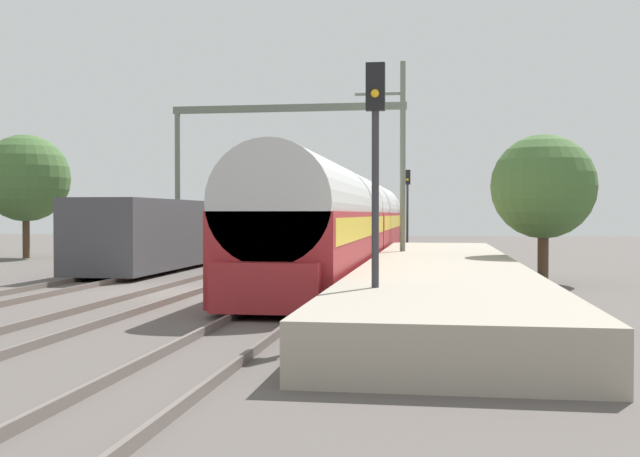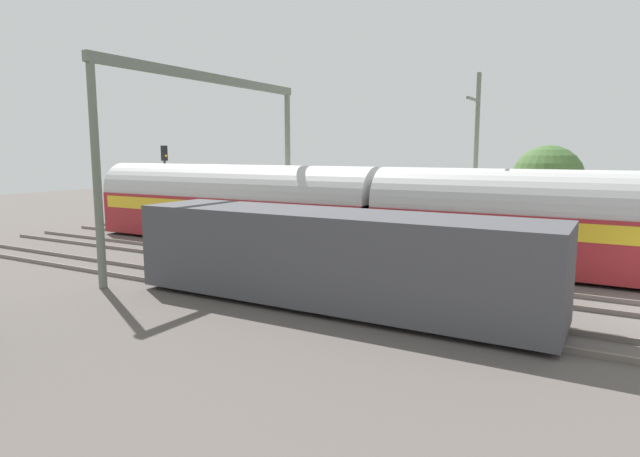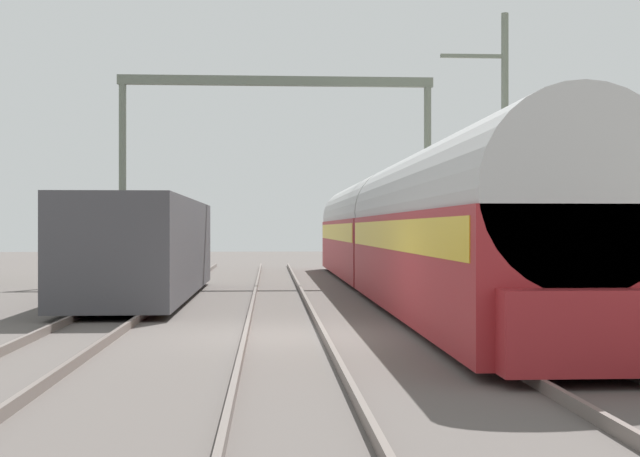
{
  "view_description": "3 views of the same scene",
  "coord_description": "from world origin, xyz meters",
  "px_view_note": "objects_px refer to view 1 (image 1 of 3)",
  "views": [
    {
      "loc": [
        7.46,
        -21.83,
        2.3
      ],
      "look_at": [
        3.83,
        2.33,
        1.84
      ],
      "focal_mm": 43.37,
      "sensor_mm": 36.0,
      "label": 1
    },
    {
      "loc": [
        -17.68,
        1.5,
        4.63
      ],
      "look_at": [
        0.83,
        12.02,
        1.56
      ],
      "focal_mm": 29.99,
      "sensor_mm": 36.0,
      "label": 2
    },
    {
      "loc": [
        -0.28,
        -16.49,
        2.04
      ],
      "look_at": [
        1.92,
        21.12,
        2.03
      ],
      "focal_mm": 48.85,
      "sensor_mm": 36.0,
      "label": 3
    }
  ],
  "objects_px": {
    "passenger_train": "(349,222)",
    "railway_signal_near": "(375,162)",
    "freight_car": "(161,234)",
    "catenary_gantry": "(288,149)",
    "person_crossing": "(387,238)",
    "railway_signal_far": "(407,199)"
  },
  "relations": [
    {
      "from": "freight_car",
      "to": "railway_signal_near",
      "type": "distance_m",
      "value": 19.14
    },
    {
      "from": "passenger_train",
      "to": "railway_signal_far",
      "type": "relative_size",
      "value": 6.58
    },
    {
      "from": "person_crossing",
      "to": "passenger_train",
      "type": "bearing_deg",
      "value": 26.08
    },
    {
      "from": "passenger_train",
      "to": "railway_signal_far",
      "type": "bearing_deg",
      "value": 82.63
    },
    {
      "from": "person_crossing",
      "to": "catenary_gantry",
      "type": "distance_m",
      "value": 6.86
    },
    {
      "from": "person_crossing",
      "to": "catenary_gantry",
      "type": "relative_size",
      "value": 0.14
    },
    {
      "from": "passenger_train",
      "to": "railway_signal_near",
      "type": "relative_size",
      "value": 6.37
    },
    {
      "from": "railway_signal_near",
      "to": "catenary_gantry",
      "type": "bearing_deg",
      "value": 104.76
    },
    {
      "from": "catenary_gantry",
      "to": "person_crossing",
      "type": "bearing_deg",
      "value": 14.37
    },
    {
      "from": "passenger_train",
      "to": "freight_car",
      "type": "relative_size",
      "value": 2.53
    },
    {
      "from": "railway_signal_far",
      "to": "passenger_train",
      "type": "bearing_deg",
      "value": -97.37
    },
    {
      "from": "person_crossing",
      "to": "railway_signal_far",
      "type": "relative_size",
      "value": 0.35
    },
    {
      "from": "passenger_train",
      "to": "railway_signal_far",
      "type": "height_order",
      "value": "railway_signal_far"
    },
    {
      "from": "railway_signal_near",
      "to": "railway_signal_far",
      "type": "bearing_deg",
      "value": 91.0
    },
    {
      "from": "passenger_train",
      "to": "person_crossing",
      "type": "xyz_separation_m",
      "value": [
        1.13,
        7.35,
        -0.94
      ]
    },
    {
      "from": "railway_signal_near",
      "to": "catenary_gantry",
      "type": "xyz_separation_m",
      "value": [
        -6.32,
        23.99,
        2.31
      ]
    },
    {
      "from": "person_crossing",
      "to": "catenary_gantry",
      "type": "xyz_separation_m",
      "value": [
        -4.96,
        -1.27,
        4.57
      ]
    },
    {
      "from": "passenger_train",
      "to": "railway_signal_far",
      "type": "xyz_separation_m",
      "value": [
        1.92,
        14.82,
        1.22
      ]
    },
    {
      "from": "person_crossing",
      "to": "railway_signal_near",
      "type": "bearing_deg",
      "value": 37.9
    },
    {
      "from": "freight_car",
      "to": "passenger_train",
      "type": "bearing_deg",
      "value": 13.12
    },
    {
      "from": "freight_car",
      "to": "railway_signal_near",
      "type": "height_order",
      "value": "railway_signal_near"
    },
    {
      "from": "freight_car",
      "to": "catenary_gantry",
      "type": "bearing_deg",
      "value": 64.02
    }
  ]
}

